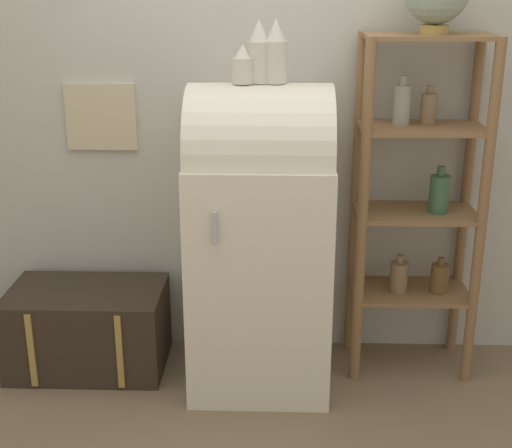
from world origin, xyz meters
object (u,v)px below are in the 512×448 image
vase_left (243,65)px  vase_right (276,53)px  refrigerator (260,233)px  suitcase_trunk (88,328)px  vase_center (259,53)px

vase_left → vase_right: 0.15m
refrigerator → vase_left: size_ratio=8.66×
suitcase_trunk → vase_center: bearing=-2.8°
refrigerator → vase_center: size_ratio=5.36×
vase_left → vase_right: size_ratio=0.61×
suitcase_trunk → vase_right: (0.94, -0.05, 1.38)m
vase_center → vase_right: bearing=-6.0°
refrigerator → vase_center: 0.83m
refrigerator → vase_left: 0.78m
refrigerator → vase_left: vase_left is taller
vase_right → vase_center: bearing=174.0°
suitcase_trunk → vase_right: 1.67m
refrigerator → suitcase_trunk: refrigerator is taller
vase_right → suitcase_trunk: bearing=176.9°
refrigerator → suitcase_trunk: (-0.88, 0.06, -0.55)m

